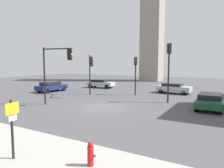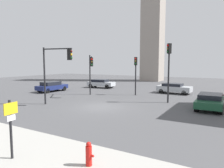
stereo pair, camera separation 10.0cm
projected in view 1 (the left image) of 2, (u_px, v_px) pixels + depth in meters
The scene contains 12 objects.
ground_plane at pixel (101, 107), 19.02m from camera, with size 89.83×89.83×0.00m, color #4C4C4F.
direction_sign at pixel (12, 124), 8.24m from camera, with size 0.14×0.62×2.39m.
traffic_light_0 at pixel (56, 64), 19.41m from camera, with size 3.12×0.79×5.48m.
traffic_light_1 at pixel (169, 62), 20.61m from camera, with size 0.45×0.49×5.93m.
traffic_light_2 at pixel (136, 69), 25.68m from camera, with size 0.36×0.48×4.73m.
traffic_light_3 at pixel (91, 67), 24.65m from camera, with size 2.07×2.44×5.00m.
fire_hydrant at pixel (91, 154), 7.77m from camera, with size 0.34×0.24×0.92m.
car_0 at pixel (210, 101), 18.06m from camera, with size 2.12×4.58×1.32m.
car_1 at pixel (174, 88), 27.37m from camera, with size 4.41×2.16×1.34m.
car_2 at pixel (100, 83), 33.61m from camera, with size 4.48×2.29×1.36m.
car_4 at pixel (51, 86), 29.10m from camera, with size 2.05×4.55×1.41m.
skyline_tower at pixel (153, 16), 45.89m from camera, with size 4.30×4.30×28.98m, color gray.
Camera 1 is at (10.08, -15.79, 3.99)m, focal length 33.28 mm.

